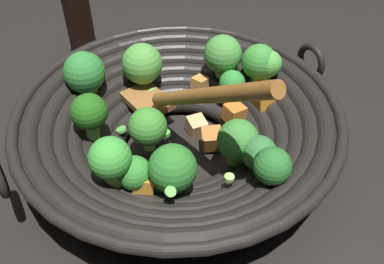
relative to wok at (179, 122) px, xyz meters
name	(u,v)px	position (x,y,z in m)	size (l,w,h in m)	color
ground_plane	(179,154)	(0.00, 0.00, -0.06)	(4.00, 4.00, 0.00)	black
wok	(179,122)	(0.00, 0.00, 0.00)	(0.42, 0.42, 0.21)	black
soy_sauce_bottle	(80,24)	(-0.24, -0.19, 0.01)	(0.05, 0.05, 0.17)	black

